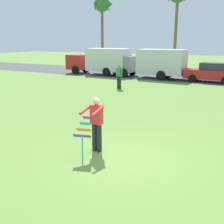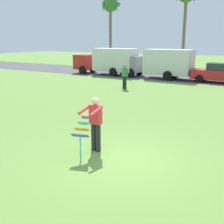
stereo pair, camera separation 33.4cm
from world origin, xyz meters
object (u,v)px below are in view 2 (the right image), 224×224
(kite_held, at_px, (82,131))
(palm_tree_left_near, at_px, (110,7))
(person_kite_flyer, at_px, (95,122))
(parked_truck_grey_van, at_px, (160,63))
(parked_truck_red_cab, at_px, (108,61))
(person_walker_near, at_px, (125,76))
(parked_car_red, at_px, (219,73))

(kite_held, bearing_deg, palm_tree_left_near, 119.50)
(person_kite_flyer, relative_size, parked_truck_grey_van, 0.26)
(kite_held, relative_size, parked_truck_red_cab, 0.18)
(person_kite_flyer, distance_m, parked_truck_red_cab, 20.12)
(palm_tree_left_near, bearing_deg, parked_truck_red_cab, -60.26)
(kite_held, relative_size, person_walker_near, 0.72)
(parked_truck_red_cab, height_order, parked_car_red, parked_truck_red_cab)
(parked_truck_red_cab, xyz_separation_m, parked_car_red, (10.70, -0.00, -0.64))
(person_kite_flyer, distance_m, kite_held, 0.69)
(parked_truck_grey_van, bearing_deg, person_kite_flyer, -75.09)
(parked_car_red, height_order, person_walker_near, person_walker_near)
(kite_held, bearing_deg, parked_truck_red_cab, 119.36)
(person_kite_flyer, distance_m, parked_truck_grey_van, 17.97)
(parked_car_red, height_order, palm_tree_left_near, palm_tree_left_near)
(parked_truck_grey_van, distance_m, palm_tree_left_near, 16.11)
(person_kite_flyer, distance_m, parked_car_red, 17.37)
(parked_truck_red_cab, height_order, parked_truck_grey_van, same)
(parked_truck_red_cab, xyz_separation_m, parked_truck_grey_van, (5.54, 0.00, 0.00))
(parked_truck_red_cab, bearing_deg, person_walker_near, -50.54)
(parked_truck_grey_van, bearing_deg, palm_tree_left_near, 138.66)
(parked_truck_grey_van, relative_size, person_walker_near, 3.90)
(kite_held, distance_m, palm_tree_left_near, 32.70)
(parked_truck_grey_van, xyz_separation_m, palm_tree_left_near, (-11.13, 9.79, 6.29))
(parked_car_red, relative_size, person_walker_near, 2.43)
(parked_car_red, xyz_separation_m, palm_tree_left_near, (-16.29, 9.79, 6.93))
(person_walker_near, bearing_deg, person_kite_flyer, -66.32)
(kite_held, relative_size, palm_tree_left_near, 0.14)
(parked_car_red, bearing_deg, kite_held, -91.74)
(kite_held, xyz_separation_m, palm_tree_left_near, (-15.74, 27.83, 6.85))
(palm_tree_left_near, xyz_separation_m, person_walker_near, (11.05, -16.42, -6.77))
(parked_truck_red_cab, relative_size, parked_car_red, 1.60)
(parked_truck_red_cab, bearing_deg, kite_held, -60.64)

